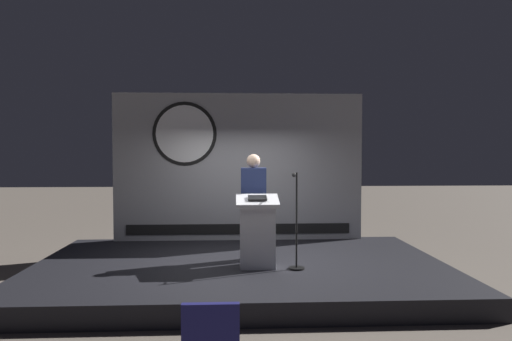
{
  "coord_description": "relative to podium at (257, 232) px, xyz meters",
  "views": [
    {
      "loc": [
        -0.12,
        -7.19,
        2.03
      ],
      "look_at": [
        0.25,
        0.06,
        1.74
      ],
      "focal_mm": 32.15,
      "sensor_mm": 36.0,
      "label": 1
    }
  ],
  "objects": [
    {
      "name": "microphone_stand",
      "position": [
        0.57,
        -0.11,
        -0.03
      ],
      "size": [
        0.24,
        0.46,
        1.44
      ],
      "color": "black",
      "rests_on": "stage_platform"
    },
    {
      "name": "podium",
      "position": [
        0.0,
        0.0,
        0.0
      ],
      "size": [
        0.64,
        0.5,
        1.09
      ],
      "color": "silver",
      "rests_on": "stage_platform"
    },
    {
      "name": "banner_display",
      "position": [
        -0.28,
        2.19,
        0.92
      ],
      "size": [
        4.89,
        0.12,
        2.89
      ],
      "color": "#9E9EA3",
      "rests_on": "stage_platform"
    },
    {
      "name": "ground_plane",
      "position": [
        -0.25,
        0.34,
        -0.83
      ],
      "size": [
        40.0,
        40.0,
        0.0
      ],
      "primitive_type": "plane",
      "color": "#6B6056"
    },
    {
      "name": "speaker_person",
      "position": [
        -0.04,
        0.48,
        0.34
      ],
      "size": [
        0.4,
        0.26,
        1.7
      ],
      "color": "black",
      "rests_on": "stage_platform"
    },
    {
      "name": "stage_platform",
      "position": [
        -0.25,
        0.34,
        -0.68
      ],
      "size": [
        6.4,
        4.0,
        0.3
      ],
      "primitive_type": "cube",
      "color": "black",
      "rests_on": "ground"
    }
  ]
}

